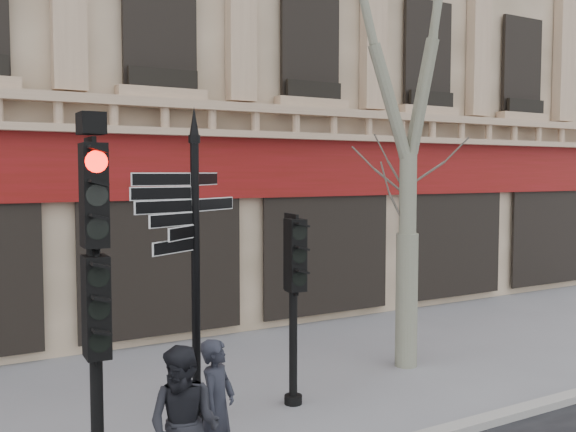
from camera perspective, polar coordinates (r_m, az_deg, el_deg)
name	(u,v)px	position (r m, az deg, el deg)	size (l,w,h in m)	color
ground	(284,426)	(9.31, -0.40, -18.16)	(80.00, 80.00, 0.00)	slate
fingerpost	(195,213)	(8.82, -8.27, 0.29)	(2.35, 2.35, 4.39)	black
traffic_signal_main	(94,265)	(6.66, -16.86, -4.20)	(0.47, 0.35, 4.08)	black
traffic_signal_secondary	(293,275)	(9.60, 0.47, -5.30)	(0.52, 0.41, 2.81)	black
pedestrian_a	(217,408)	(7.72, -6.30, -16.60)	(0.58, 0.38, 1.60)	#20212B
pedestrian_b	(184,427)	(7.13, -9.22, -18.01)	(0.82, 0.64, 1.69)	black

